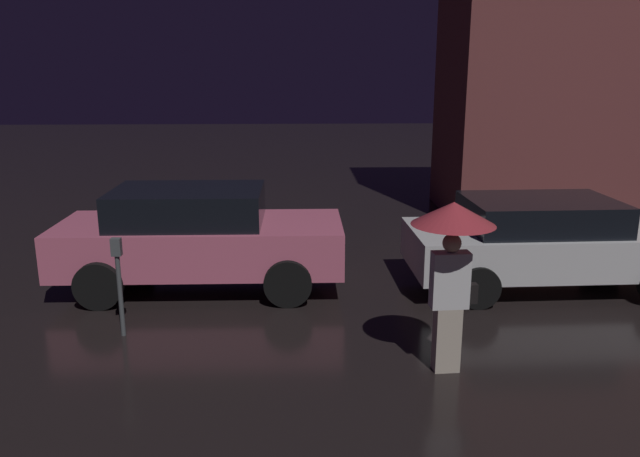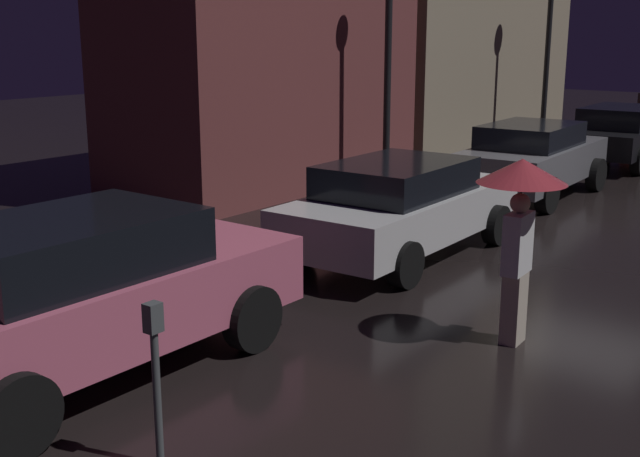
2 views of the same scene
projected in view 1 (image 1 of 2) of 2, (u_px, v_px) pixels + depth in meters
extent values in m
cube|color=brown|center=(603.00, 44.00, 13.88)|extent=(6.85, 3.00, 7.64)
cube|color=#DB6684|center=(201.00, 244.00, 9.54)|extent=(4.30, 1.73, 0.69)
cube|color=black|center=(188.00, 206.00, 9.38)|extent=(2.24, 1.51, 0.52)
cylinder|color=black|center=(289.00, 249.00, 10.49)|extent=(0.69, 0.22, 0.69)
cylinder|color=black|center=(288.00, 283.00, 8.85)|extent=(0.69, 0.22, 0.69)
cylinder|color=black|center=(130.00, 251.00, 10.40)|extent=(0.69, 0.22, 0.69)
cylinder|color=black|center=(99.00, 285.00, 8.75)|extent=(0.69, 0.22, 0.69)
cube|color=silver|center=(548.00, 248.00, 9.61)|extent=(4.30, 1.83, 0.62)
cube|color=black|center=(540.00, 214.00, 9.47)|extent=(2.25, 1.58, 0.46)
cylinder|color=black|center=(603.00, 250.00, 10.57)|extent=(0.61, 0.22, 0.61)
cylinder|color=black|center=(449.00, 252.00, 10.48)|extent=(0.61, 0.22, 0.61)
cylinder|color=black|center=(478.00, 287.00, 8.80)|extent=(0.61, 0.22, 0.61)
cube|color=beige|center=(447.00, 339.00, 6.95)|extent=(0.29, 0.21, 0.76)
cube|color=white|center=(450.00, 280.00, 6.78)|extent=(0.42, 0.21, 0.63)
sphere|color=tan|center=(452.00, 243.00, 6.67)|extent=(0.20, 0.20, 0.20)
cylinder|color=black|center=(451.00, 258.00, 6.72)|extent=(0.02, 0.02, 0.75)
cone|color=#B2333D|center=(454.00, 213.00, 6.59)|extent=(0.90, 0.90, 0.25)
cube|color=black|center=(470.00, 293.00, 6.83)|extent=(0.17, 0.11, 0.22)
cylinder|color=#4C5154|center=(120.00, 296.00, 7.82)|extent=(0.06, 0.06, 1.06)
cube|color=#4C5154|center=(116.00, 247.00, 7.65)|extent=(0.12, 0.10, 0.22)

